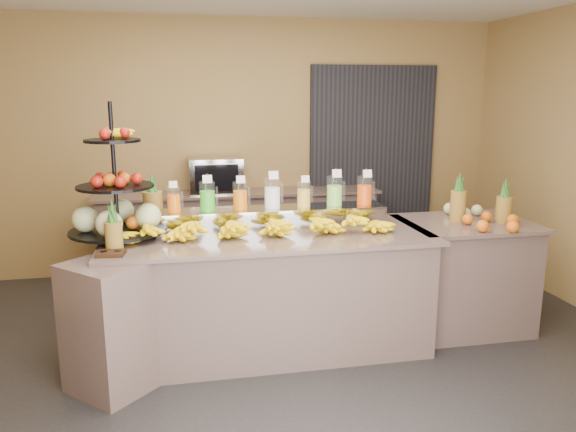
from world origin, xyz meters
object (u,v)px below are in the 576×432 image
object	(u,v)px
banana_heap	(252,225)
right_fruit_pile	(485,215)
fruit_stand	(124,205)
condiment_caddy	(111,253)
pitcher_tray	(272,217)
oven_warmer	(215,175)

from	to	relation	value
banana_heap	right_fruit_pile	world-z (taller)	right_fruit_pile
banana_heap	fruit_stand	world-z (taller)	fruit_stand
banana_heap	condiment_caddy	bearing A→B (deg)	-161.95
pitcher_tray	oven_warmer	distance (m)	1.71
pitcher_tray	condiment_caddy	size ratio (longest dim) A/B	10.20
fruit_stand	right_fruit_pile	world-z (taller)	fruit_stand
pitcher_tray	fruit_stand	size ratio (longest dim) A/B	1.85
condiment_caddy	right_fruit_pile	distance (m)	2.94
pitcher_tray	right_fruit_pile	distance (m)	1.74
banana_heap	right_fruit_pile	distance (m)	1.92
condiment_caddy	right_fruit_pile	bearing A→B (deg)	6.04
fruit_stand	oven_warmer	distance (m)	2.00
pitcher_tray	right_fruit_pile	xyz separation A→B (m)	(1.71, -0.31, 0.01)
fruit_stand	right_fruit_pile	distance (m)	2.87
oven_warmer	pitcher_tray	bearing A→B (deg)	-79.42
banana_heap	right_fruit_pile	size ratio (longest dim) A/B	4.38
fruit_stand	condiment_caddy	world-z (taller)	fruit_stand
condiment_caddy	oven_warmer	world-z (taller)	oven_warmer
banana_heap	condiment_caddy	world-z (taller)	banana_heap
fruit_stand	condiment_caddy	distance (m)	0.53
pitcher_tray	banana_heap	size ratio (longest dim) A/B	0.85
banana_heap	fruit_stand	size ratio (longest dim) A/B	2.16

